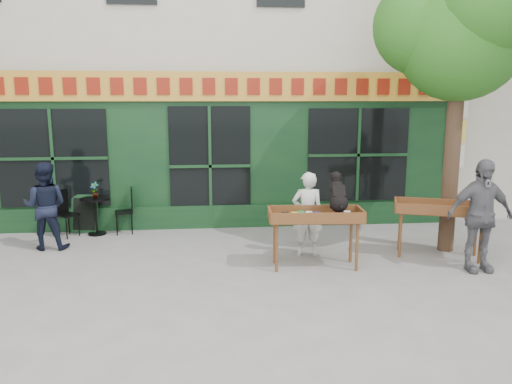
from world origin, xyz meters
TOP-DOWN VIEW (x-y plane):
  - ground at (0.00, 0.00)m, footprint 80.00×80.00m
  - building at (0.00, 5.97)m, footprint 14.00×7.26m
  - street_tree at (4.34, 0.36)m, footprint 3.05×2.90m
  - book_cart_center at (1.68, -0.40)m, footprint 1.54×0.71m
  - dog at (2.03, -0.45)m, footprint 0.38×0.62m
  - woman at (1.68, 0.25)m, footprint 0.57×0.39m
  - book_cart_right at (3.97, -0.07)m, footprint 1.62×1.10m
  - man_right at (4.27, -0.82)m, footprint 1.07×0.45m
  - bistro_table at (-2.34, 2.01)m, footprint 0.60×0.60m
  - bistro_chair_left at (-2.97, 1.96)m, footprint 0.51×0.51m
  - bistro_chair_right at (-1.71, 2.07)m, footprint 0.42×0.41m
  - potted_plant at (-2.34, 2.01)m, footprint 0.21×0.17m
  - man_left at (-3.04, 1.11)m, footprint 0.80×0.63m
  - chalkboard at (-2.62, 2.19)m, footprint 0.58×0.27m

SIDE VIEW (x-z plane):
  - ground at x=0.00m, z-range 0.00..0.00m
  - chalkboard at x=-2.62m, z-range 0.01..0.79m
  - bistro_table at x=-2.34m, z-range 0.16..0.92m
  - bistro_chair_left at x=-2.97m, z-range 0.08..1.03m
  - bistro_chair_right at x=-1.71m, z-range 0.08..1.03m
  - woman at x=1.68m, z-range 0.00..1.50m
  - man_left at x=-3.04m, z-range 0.00..1.62m
  - book_cart_center at x=1.68m, z-range 0.33..1.32m
  - book_cart_right at x=3.97m, z-range 0.33..1.32m
  - man_right at x=4.27m, z-range 0.00..1.83m
  - potted_plant at x=-2.34m, z-range 0.76..1.10m
  - dog at x=2.03m, z-range 0.99..1.59m
  - street_tree at x=4.34m, z-range 1.31..6.91m
  - building at x=0.00m, z-range -0.03..9.97m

